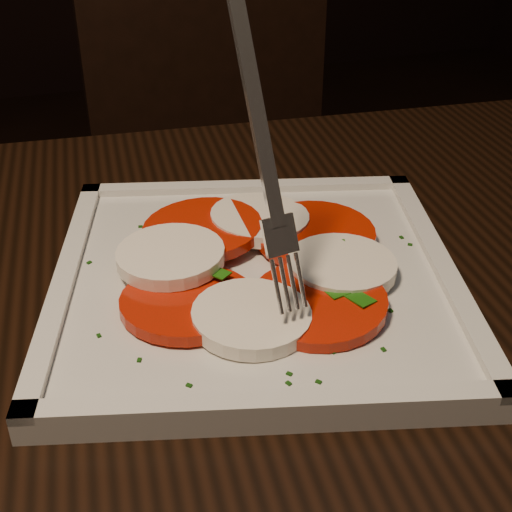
# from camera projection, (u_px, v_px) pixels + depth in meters

# --- Properties ---
(table) EXTENTS (1.28, 0.92, 0.75)m
(table) POSITION_uv_depth(u_px,v_px,m) (386.00, 434.00, 0.54)
(table) COLOR black
(table) RESTS_ON ground
(chair) EXTENTS (0.43, 0.43, 0.93)m
(chair) POSITION_uv_depth(u_px,v_px,m) (225.00, 169.00, 1.22)
(chair) COLOR black
(chair) RESTS_ON ground
(plate) EXTENTS (0.36, 0.36, 0.01)m
(plate) POSITION_uv_depth(u_px,v_px,m) (256.00, 282.00, 0.52)
(plate) COLOR silver
(plate) RESTS_ON table
(caprese_salad) EXTENTS (0.25, 0.24, 0.02)m
(caprese_salad) POSITION_uv_depth(u_px,v_px,m) (256.00, 263.00, 0.51)
(caprese_salad) COLOR #BD1504
(caprese_salad) RESTS_ON plate
(fork) EXTENTS (0.05, 0.09, 0.18)m
(fork) POSITION_uv_depth(u_px,v_px,m) (256.00, 148.00, 0.44)
(fork) COLOR white
(fork) RESTS_ON caprese_salad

